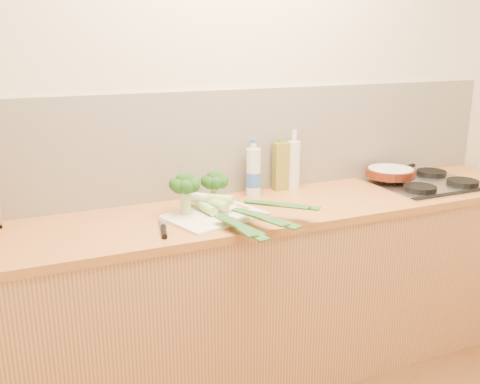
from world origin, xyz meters
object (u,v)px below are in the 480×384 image
at_px(gas_hob, 426,182).
at_px(chefs_knife, 163,229).
at_px(chopping_board, 215,216).
at_px(skillet, 391,172).

distance_m(gas_hob, chefs_knife, 1.56).
height_order(chopping_board, skillet, skillet).
bearing_deg(skillet, gas_hob, -55.81).
bearing_deg(gas_hob, chefs_knife, -175.18).
distance_m(gas_hob, skillet, 0.20).
height_order(chefs_knife, skillet, skillet).
distance_m(chopping_board, skillet, 1.14).
height_order(gas_hob, skillet, skillet).
xyz_separation_m(gas_hob, chefs_knife, (-1.55, -0.13, -0.01)).
bearing_deg(chefs_knife, skillet, 22.89).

